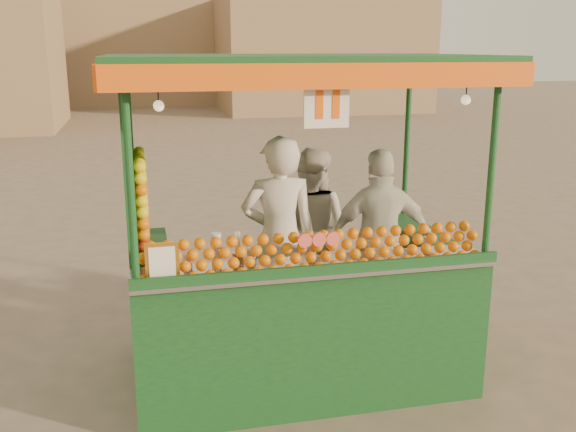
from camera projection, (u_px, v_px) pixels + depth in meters
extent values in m
plane|color=brown|center=(298.00, 358.00, 6.06)|extent=(90.00, 90.00, 0.00)
cube|color=#8B6B4F|center=(319.00, 55.00, 29.58)|extent=(9.00, 6.00, 5.00)
cube|color=#8B6B4F|center=(118.00, 34.00, 32.99)|extent=(14.00, 7.00, 7.00)
cube|color=#103D1A|center=(295.00, 352.00, 5.83)|extent=(2.79, 1.72, 0.32)
cylinder|color=black|center=(187.00, 360.00, 5.61)|extent=(0.39, 0.11, 0.39)
cylinder|color=black|center=(395.00, 338.00, 6.04)|extent=(0.39, 0.11, 0.39)
cube|color=#103D1A|center=(317.00, 323.00, 5.03)|extent=(2.79, 0.32, 0.86)
cube|color=#103D1A|center=(152.00, 298.00, 5.51)|extent=(0.32, 1.40, 0.86)
cube|color=#103D1A|center=(420.00, 276.00, 6.06)|extent=(0.32, 1.40, 0.86)
cube|color=#B2B2B7|center=(316.00, 267.00, 4.95)|extent=(2.79, 0.49, 0.03)
cylinder|color=#103D1A|center=(130.00, 185.00, 4.33)|extent=(0.05, 0.05, 1.50)
cylinder|color=#103D1A|center=(492.00, 168.00, 4.92)|extent=(0.05, 0.05, 1.50)
cylinder|color=#103D1A|center=(131.00, 149.00, 5.85)|extent=(0.05, 0.05, 1.50)
cylinder|color=#103D1A|center=(407.00, 140.00, 6.44)|extent=(0.05, 0.05, 1.50)
cube|color=#103D1A|center=(296.00, 60.00, 5.19)|extent=(3.01, 1.93, 0.09)
cube|color=#F05A0D|center=(331.00, 76.00, 4.30)|extent=(3.01, 0.04, 0.17)
cube|color=#F05A0D|center=(272.00, 68.00, 6.12)|extent=(3.01, 0.04, 0.17)
cube|color=#F05A0D|center=(103.00, 73.00, 4.88)|extent=(0.04, 1.93, 0.17)
cube|color=#F05A0D|center=(466.00, 70.00, 5.54)|extent=(0.04, 1.93, 0.17)
cylinder|color=#EE5548|center=(319.00, 239.00, 4.74)|extent=(0.11, 0.03, 0.11)
cube|color=orange|center=(162.00, 263.00, 4.52)|extent=(0.24, 0.02, 0.30)
cube|color=white|center=(327.00, 104.00, 4.43)|extent=(0.32, 0.02, 0.32)
sphere|color=#FFE5B2|center=(159.00, 106.00, 4.32)|extent=(0.08, 0.08, 0.08)
sphere|color=#FFE5B2|center=(466.00, 100.00, 4.82)|extent=(0.08, 0.08, 0.08)
imported|color=beige|center=(279.00, 239.00, 5.58)|extent=(0.69, 0.49, 1.80)
imported|color=beige|center=(310.00, 229.00, 6.27)|extent=(0.98, 0.92, 1.59)
imported|color=silver|center=(380.00, 240.00, 5.82)|extent=(1.00, 0.50, 1.65)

